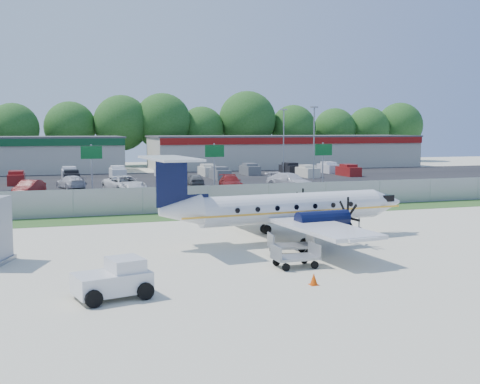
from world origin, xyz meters
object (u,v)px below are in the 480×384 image
object	(u,v)px
aircraft	(286,208)
baggage_cart_near	(295,257)
pushback_tug	(115,279)
baggage_cart_far	(291,245)

from	to	relation	value
aircraft	baggage_cart_near	bearing A→B (deg)	-108.59
pushback_tug	baggage_cart_far	bearing A→B (deg)	28.47
baggage_cart_near	baggage_cart_far	bearing A→B (deg)	72.15
baggage_cart_near	baggage_cart_far	xyz separation A→B (m)	(0.80, 2.50, 0.03)
baggage_cart_far	aircraft	bearing A→B (deg)	70.92
pushback_tug	baggage_cart_far	distance (m)	10.48
pushback_tug	baggage_cart_near	distance (m)	8.77
aircraft	baggage_cart_far	bearing A→B (deg)	-109.08
baggage_cart_near	baggage_cart_far	size ratio (longest dim) A/B	0.89
baggage_cart_far	pushback_tug	bearing A→B (deg)	-151.53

